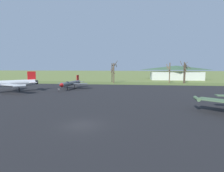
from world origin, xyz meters
The scene contains 12 objects.
ground_plane centered at (0.00, 0.00, 0.00)m, with size 600.00×600.00×0.00m, color olive.
asphalt_apron centered at (0.00, 17.72, 0.03)m, with size 85.65×59.06×0.05m, color black.
grass_verge_strip centered at (0.00, 53.25, 0.03)m, with size 145.65×12.00×0.06m, color #596A32.
jet_fighter_front_right centered at (-13.11, 31.62, 1.84)m, with size 10.02×12.96×4.11m.
info_placard_front_right centered at (-13.81, 24.74, 0.64)m, with size 0.50×0.32×1.02m.
jet_fighter_rear_center centered at (-27.69, 22.64, 2.46)m, with size 14.90×14.67×5.50m.
bare_tree_far_left centered at (-3.76, 58.45, 4.67)m, with size 2.35×2.23×8.61m.
bare_tree_left_of_center centered at (-2.56, 53.75, 4.67)m, with size 2.93×2.97×9.38m.
bare_tree_center centered at (20.26, 55.66, 4.64)m, with size 1.73×2.12×8.49m.
bare_tree_right_of_center centered at (26.09, 55.90, 4.79)m, with size 3.04×3.00×9.33m.
bare_tree_far_right centered at (26.72, 56.19, 4.67)m, with size 2.98×3.05×8.91m.
visitor_building centered at (27.86, 77.76, 3.68)m, with size 27.07×11.44×7.49m.
Camera 1 is at (5.88, -19.15, 6.73)m, focal length 28.20 mm.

